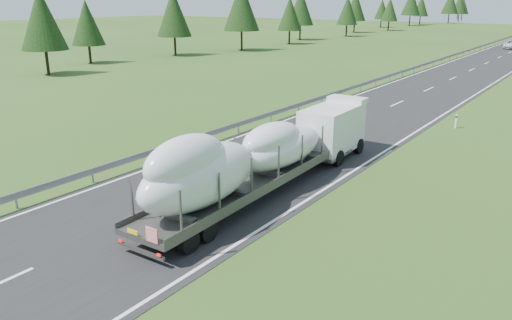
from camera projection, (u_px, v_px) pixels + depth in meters
The scene contains 4 objects.
guardrail at pixel (490, 43), 96.06m from camera, with size 0.10×400.00×0.76m.
tree_line_left at pixel (319, 8), 114.45m from camera, with size 14.78×268.88×11.95m.
boat_truck at pixel (263, 153), 23.06m from camera, with size 2.81×17.35×3.98m.
distant_van at pixel (512, 44), 91.88m from camera, with size 2.61×5.67×1.58m, color silver.
Camera 1 is at (14.93, -6.33, 8.77)m, focal length 35.00 mm.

